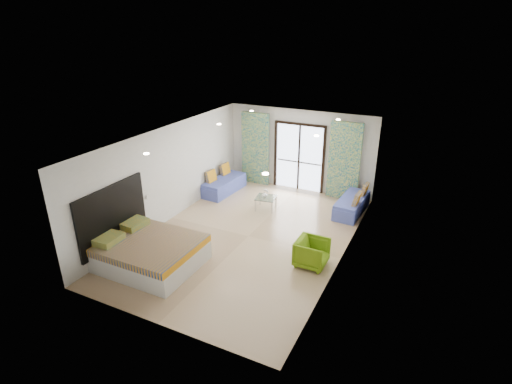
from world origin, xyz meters
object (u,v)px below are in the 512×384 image
at_px(daybed_left, 224,185).
at_px(daybed_right, 352,204).
at_px(armchair, 312,252).
at_px(bed, 149,252).
at_px(coffee_table, 266,199).

distance_m(daybed_left, daybed_right, 4.24).
height_order(daybed_left, armchair, daybed_left).
xyz_separation_m(bed, armchair, (3.42, 1.63, 0.04)).
height_order(coffee_table, armchair, armchair).
height_order(daybed_right, coffee_table, daybed_right).
bearing_deg(armchair, daybed_left, 54.76).
relative_size(bed, coffee_table, 3.32).
bearing_deg(bed, daybed_left, 97.95).
bearing_deg(daybed_right, daybed_left, -172.54).
height_order(bed, armchair, bed).
relative_size(daybed_right, armchair, 2.39).
xyz_separation_m(daybed_left, daybed_right, (4.23, 0.31, -0.01)).
xyz_separation_m(bed, coffee_table, (1.18, 3.94, 0.02)).
distance_m(bed, daybed_left, 4.59).
relative_size(daybed_left, daybed_right, 1.02).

